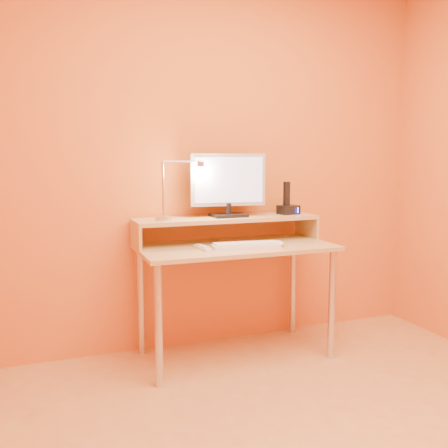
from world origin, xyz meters
name	(u,v)px	position (x,y,z in m)	size (l,w,h in m)	color
wall_back	(218,159)	(0.00, 1.50, 1.25)	(3.00, 0.04, 2.50)	orange
desk_leg_fl	(159,326)	(-0.55, 0.93, 0.35)	(0.04, 0.04, 0.69)	silver
desk_leg_fr	(332,305)	(0.55, 0.93, 0.35)	(0.04, 0.04, 0.69)	silver
desk_leg_bl	(141,301)	(-0.55, 1.43, 0.35)	(0.04, 0.04, 0.69)	silver
desk_leg_br	(293,286)	(0.55, 1.43, 0.35)	(0.04, 0.04, 0.69)	silver
desk_lower	(235,247)	(0.00, 1.18, 0.71)	(1.20, 0.60, 0.03)	tan
shelf_riser_left	(136,236)	(-0.59, 1.33, 0.79)	(0.02, 0.30, 0.14)	tan
shelf_riser_right	(306,227)	(0.59, 1.33, 0.79)	(0.02, 0.30, 0.14)	tan
desk_shelf	(227,219)	(0.00, 1.33, 0.87)	(1.20, 0.30, 0.03)	tan
monitor_foot	(229,215)	(0.01, 1.33, 0.89)	(0.22, 0.16, 0.02)	black
monitor_neck	(229,209)	(0.01, 1.33, 0.93)	(0.04, 0.04, 0.07)	black
monitor_panel	(228,180)	(0.01, 1.34, 1.12)	(0.49, 0.04, 0.33)	#BABAC4
monitor_back	(227,180)	(0.01, 1.36, 1.12)	(0.44, 0.01, 0.28)	black
monitor_screen	(229,180)	(0.01, 1.32, 1.12)	(0.45, 0.00, 0.29)	silver
lamp_base	(164,218)	(-0.42, 1.30, 0.89)	(0.10, 0.10, 0.03)	silver
lamp_post	(163,189)	(-0.42, 1.30, 1.07)	(0.01, 0.01, 0.33)	silver
lamp_arm	(182,162)	(-0.30, 1.30, 1.24)	(0.01, 0.01, 0.24)	silver
lamp_head	(201,164)	(-0.18, 1.30, 1.22)	(0.04, 0.04, 0.03)	silver
lamp_bulb	(201,167)	(-0.18, 1.30, 1.20)	(0.03, 0.03, 0.00)	#FFEAC6
phone_dock	(288,210)	(0.45, 1.33, 0.91)	(0.13, 0.10, 0.06)	black
phone_handset	(287,194)	(0.43, 1.33, 1.02)	(0.04, 0.03, 0.16)	black
phone_led	(298,210)	(0.49, 1.28, 0.91)	(0.01, 0.00, 0.04)	#2A2AF3
keyboard	(246,246)	(0.02, 1.07, 0.73)	(0.41, 0.13, 0.02)	white
mouse	(278,243)	(0.23, 1.06, 0.74)	(0.06, 0.10, 0.03)	white
remote_control	(203,248)	(-0.24, 1.10, 0.73)	(0.04, 0.16, 0.02)	white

